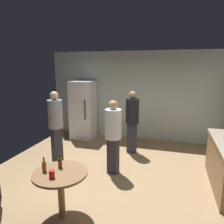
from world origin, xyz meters
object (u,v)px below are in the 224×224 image
at_px(beer_bottle_brown, 60,162).
at_px(person_in_black_shirt, 132,117).
at_px(person_in_white_shirt, 113,132).
at_px(refrigerator, 83,110).
at_px(plastic_cup_red, 52,174).
at_px(beer_bottle_amber, 44,166).
at_px(foreground_table, 60,179).
at_px(person_in_gray_shirt, 56,121).

distance_m(beer_bottle_brown, person_in_black_shirt, 2.69).
bearing_deg(person_in_white_shirt, beer_bottle_brown, -6.69).
bearing_deg(refrigerator, plastic_cup_red, -72.75).
relative_size(beer_bottle_amber, person_in_black_shirt, 0.14).
height_order(foreground_table, beer_bottle_amber, beer_bottle_amber).
distance_m(foreground_table, person_in_black_shirt, 2.82).
height_order(beer_bottle_brown, person_in_gray_shirt, person_in_gray_shirt).
relative_size(foreground_table, plastic_cup_red, 7.27).
xyz_separation_m(plastic_cup_red, person_in_black_shirt, (0.56, 2.92, 0.17)).
bearing_deg(person_in_white_shirt, person_in_gray_shirt, -86.75).
xyz_separation_m(refrigerator, person_in_gray_shirt, (0.09, -1.78, 0.09)).
distance_m(plastic_cup_red, person_in_black_shirt, 2.98).
bearing_deg(foreground_table, person_in_white_shirt, 76.52).
bearing_deg(beer_bottle_amber, plastic_cup_red, -32.62).
relative_size(refrigerator, beer_bottle_brown, 7.83).
relative_size(beer_bottle_brown, plastic_cup_red, 2.09).
height_order(plastic_cup_red, person_in_black_shirt, person_in_black_shirt).
xyz_separation_m(refrigerator, person_in_white_shirt, (1.54, -1.97, 0.02)).
bearing_deg(person_in_white_shirt, refrigerator, -131.43).
bearing_deg(person_in_white_shirt, foreground_table, -2.88).
distance_m(refrigerator, foreground_table, 3.71).
bearing_deg(beer_bottle_brown, refrigerator, 108.02).
xyz_separation_m(refrigerator, foreground_table, (1.17, -3.51, -0.27)).
distance_m(beer_bottle_amber, beer_bottle_brown, 0.24).
distance_m(refrigerator, beer_bottle_brown, 3.55).
bearing_deg(refrigerator, person_in_white_shirt, -52.03).
xyz_separation_m(refrigerator, person_in_black_shirt, (1.71, -0.76, 0.06)).
height_order(beer_bottle_amber, person_in_gray_shirt, person_in_gray_shirt).
bearing_deg(person_in_black_shirt, beer_bottle_brown, -1.96).
relative_size(person_in_white_shirt, person_in_gray_shirt, 0.93).
bearing_deg(plastic_cup_red, beer_bottle_brown, 98.42).
height_order(person_in_black_shirt, person_in_gray_shirt, person_in_gray_shirt).
distance_m(refrigerator, beer_bottle_amber, 3.67).
height_order(beer_bottle_brown, plastic_cup_red, beer_bottle_brown).
height_order(beer_bottle_brown, person_in_black_shirt, person_in_black_shirt).
distance_m(beer_bottle_amber, person_in_black_shirt, 2.90).
bearing_deg(beer_bottle_brown, person_in_white_shirt, 72.70).
height_order(foreground_table, person_in_gray_shirt, person_in_gray_shirt).
xyz_separation_m(beer_bottle_brown, person_in_gray_shirt, (-1.01, 1.59, 0.17)).
xyz_separation_m(foreground_table, plastic_cup_red, (-0.02, -0.17, 0.16)).
bearing_deg(person_in_black_shirt, plastic_cup_red, 0.22).
relative_size(refrigerator, foreground_table, 2.25).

